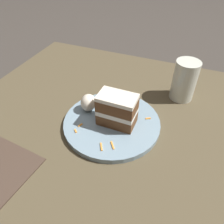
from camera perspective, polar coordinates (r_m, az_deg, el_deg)
name	(u,v)px	position (r m, az deg, el deg)	size (l,w,h in m)	color
ground_plane	(108,129)	(0.68, -1.11, -4.57)	(6.00, 6.00, 0.00)	#38332D
dining_table	(108,127)	(0.67, -1.12, -3.81)	(0.90, 0.97, 0.03)	#4C422D
plate	(112,122)	(0.65, 0.00, -2.75)	(0.29, 0.29, 0.02)	gray
cake_slice	(117,110)	(0.61, 1.29, 0.49)	(0.07, 0.11, 0.10)	brown
cream_dollop	(88,103)	(0.67, -6.17, 2.45)	(0.05, 0.05, 0.05)	silver
orange_garnish	(123,100)	(0.72, 2.86, 3.09)	(0.06, 0.06, 0.01)	orange
carrot_shreds_scatter	(107,123)	(0.64, -1.39, -2.99)	(0.21, 0.19, 0.00)	orange
drinking_glass	(184,83)	(0.77, 18.24, 7.24)	(0.08, 0.08, 0.14)	beige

